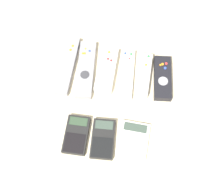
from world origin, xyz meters
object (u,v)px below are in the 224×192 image
(remote_1, at_px, (86,70))
(remote_4, at_px, (144,75))
(remote_5, at_px, (162,78))
(remote_2, at_px, (107,70))
(remote_3, at_px, (126,74))
(remote_0, at_px, (68,66))
(calculator_1, at_px, (103,139))
(calculator_2, at_px, (133,140))
(calculator_0, at_px, (76,135))

(remote_1, distance_m, remote_4, 0.19)
(remote_5, bearing_deg, remote_2, 174.37)
(remote_4, bearing_deg, remote_3, -175.22)
(remote_1, bearing_deg, remote_0, 170.49)
(remote_2, height_order, calculator_1, remote_2)
(remote_3, height_order, calculator_1, same)
(remote_3, distance_m, remote_4, 0.06)
(calculator_2, bearing_deg, calculator_1, -171.55)
(remote_4, xyz_separation_m, calculator_1, (-0.10, -0.23, -0.00))
(remote_4, bearing_deg, remote_2, -178.86)
(remote_0, xyz_separation_m, remote_2, (0.13, -0.00, 0.00))
(remote_1, distance_m, calculator_1, 0.25)
(remote_3, bearing_deg, remote_0, 176.22)
(remote_1, relative_size, remote_2, 1.33)
(remote_2, distance_m, calculator_2, 0.25)
(remote_2, bearing_deg, calculator_0, -102.99)
(remote_1, xyz_separation_m, calculator_0, (0.01, -0.23, -0.00))
(remote_0, relative_size, remote_2, 1.34)
(remote_2, bearing_deg, remote_1, -174.98)
(remote_2, relative_size, calculator_2, 1.32)
(remote_3, bearing_deg, calculator_2, -80.02)
(calculator_2, bearing_deg, remote_4, 90.49)
(calculator_1, bearing_deg, remote_5, 51.82)
(remote_2, bearing_deg, calculator_1, -83.17)
(calculator_0, bearing_deg, remote_1, 92.52)
(remote_5, bearing_deg, remote_3, 175.70)
(remote_0, xyz_separation_m, remote_3, (0.20, -0.01, -0.00))
(remote_1, relative_size, calculator_1, 1.70)
(remote_0, bearing_deg, remote_2, 0.46)
(remote_0, distance_m, remote_1, 0.06)
(remote_0, distance_m, calculator_1, 0.28)
(calculator_0, height_order, calculator_2, calculator_0)
(remote_5, distance_m, calculator_2, 0.23)
(remote_0, relative_size, remote_3, 1.18)
(remote_4, distance_m, calculator_1, 0.25)
(remote_3, distance_m, calculator_1, 0.23)
(calculator_2, bearing_deg, remote_0, 140.56)
(remote_3, bearing_deg, remote_1, 177.96)
(remote_1, bearing_deg, remote_4, -3.10)
(calculator_1, xyz_separation_m, calculator_2, (0.09, 0.01, -0.00))
(remote_0, height_order, remote_5, remote_5)
(remote_2, relative_size, calculator_0, 1.33)
(remote_0, distance_m, remote_5, 0.32)
(calculator_0, bearing_deg, remote_0, 107.40)
(remote_4, relative_size, calculator_1, 1.24)
(remote_4, bearing_deg, remote_5, -1.17)
(remote_0, xyz_separation_m, remote_5, (0.32, -0.01, 0.00))
(remote_2, distance_m, remote_3, 0.07)
(remote_1, relative_size, remote_3, 1.17)
(remote_0, xyz_separation_m, calculator_2, (0.24, -0.23, -0.00))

